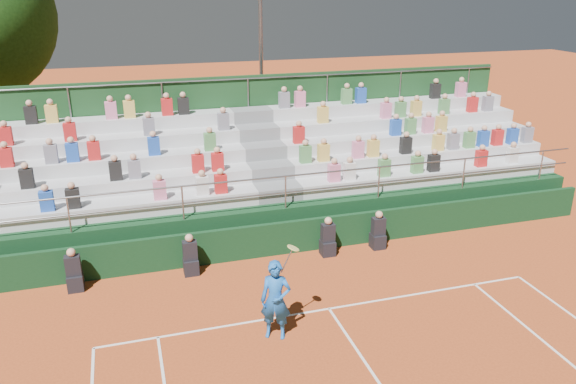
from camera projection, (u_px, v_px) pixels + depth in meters
name	position (u px, v px, depth m)	size (l,w,h in m)	color
ground	(329.00, 309.00, 13.72)	(90.00, 90.00, 0.00)	#B0481D
courtside_wall	(291.00, 237.00, 16.42)	(20.00, 0.15, 1.00)	black
line_officials	(249.00, 250.00, 15.66)	(8.95, 0.40, 1.19)	black
grandstand	(263.00, 183.00, 19.12)	(20.00, 5.20, 4.40)	black
tennis_player	(276.00, 300.00, 12.35)	(0.93, 0.68, 2.22)	blue
floodlight_mast	(261.00, 50.00, 23.35)	(0.60, 0.25, 8.34)	gray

